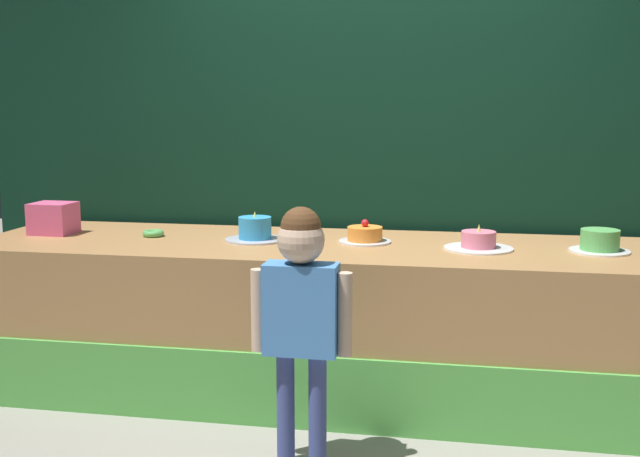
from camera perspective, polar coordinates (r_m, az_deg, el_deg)
name	(u,v)px	position (r m, az deg, el deg)	size (l,w,h in m)	color
ground_plane	(348,432)	(3.76, 2.08, -14.77)	(12.00, 12.00, 0.00)	gray
stage_platform	(362,321)	(4.09, 3.15, -6.81)	(4.13, 1.02, 0.81)	#B27F4C
curtain_backdrop	(378,99)	(4.54, 4.28, 9.55)	(4.84, 0.08, 3.12)	black
child_figure	(301,301)	(3.21, -1.40, -5.36)	(0.43, 0.20, 1.11)	#3F4C8C
pink_box	(53,218)	(4.58, -19.08, 0.72)	(0.22, 0.20, 0.18)	#EC5B90
donut	(153,233)	(4.34, -12.20, -0.35)	(0.12, 0.12, 0.03)	#59B259
cake_far_left	(255,230)	(4.13, -4.82, -0.14)	(0.32, 0.32, 0.16)	silver
cake_left	(365,235)	(4.06, 3.33, -0.50)	(0.28, 0.28, 0.12)	silver
cake_center	(479,242)	(3.94, 11.62, -1.00)	(0.35, 0.35, 0.13)	white
cake_right	(600,242)	(4.03, 19.95, -0.94)	(0.29, 0.29, 0.11)	white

